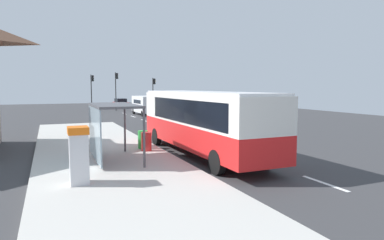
{
  "coord_description": "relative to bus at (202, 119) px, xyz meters",
  "views": [
    {
      "loc": [
        -8.77,
        -15.27,
        3.45
      ],
      "look_at": [
        -1.0,
        3.31,
        1.5
      ],
      "focal_mm": 32.23,
      "sensor_mm": 36.0,
      "label": 1
    }
  ],
  "objects": [
    {
      "name": "ground_plane",
      "position": [
        1.71,
        13.67,
        -1.86
      ],
      "size": [
        56.0,
        92.0,
        0.04
      ],
      "primitive_type": "cube",
      "color": "#38383A"
    },
    {
      "name": "sidewalk_platform",
      "position": [
        -4.69,
        1.67,
        -1.75
      ],
      "size": [
        6.2,
        30.0,
        0.18
      ],
      "primitive_type": "cube",
      "color": "beige",
      "rests_on": "ground"
    },
    {
      "name": "lane_stripe_seg_0",
      "position": [
        1.96,
        -6.33,
        -1.84
      ],
      "size": [
        0.16,
        2.2,
        0.01
      ],
      "primitive_type": "cube",
      "color": "silver",
      "rests_on": "ground"
    },
    {
      "name": "lane_stripe_seg_1",
      "position": [
        1.96,
        -1.33,
        -1.84
      ],
      "size": [
        0.16,
        2.2,
        0.01
      ],
      "primitive_type": "cube",
      "color": "silver",
      "rests_on": "ground"
    },
    {
      "name": "lane_stripe_seg_2",
      "position": [
        1.96,
        3.67,
        -1.84
      ],
      "size": [
        0.16,
        2.2,
        0.01
      ],
      "primitive_type": "cube",
      "color": "silver",
      "rests_on": "ground"
    },
    {
      "name": "lane_stripe_seg_3",
      "position": [
        1.96,
        8.67,
        -1.84
      ],
      "size": [
        0.16,
        2.2,
        0.01
      ],
      "primitive_type": "cube",
      "color": "silver",
      "rests_on": "ground"
    },
    {
      "name": "lane_stripe_seg_4",
      "position": [
        1.96,
        13.67,
        -1.84
      ],
      "size": [
        0.16,
        2.2,
        0.01
      ],
      "primitive_type": "cube",
      "color": "silver",
      "rests_on": "ground"
    },
    {
      "name": "lane_stripe_seg_5",
      "position": [
        1.96,
        18.67,
        -1.84
      ],
      "size": [
        0.16,
        2.2,
        0.01
      ],
      "primitive_type": "cube",
      "color": "silver",
      "rests_on": "ground"
    },
    {
      "name": "lane_stripe_seg_6",
      "position": [
        1.96,
        23.67,
        -1.84
      ],
      "size": [
        0.16,
        2.2,
        0.01
      ],
      "primitive_type": "cube",
      "color": "silver",
      "rests_on": "ground"
    },
    {
      "name": "lane_stripe_seg_7",
      "position": [
        1.96,
        28.67,
        -1.84
      ],
      "size": [
        0.16,
        2.2,
        0.01
      ],
      "primitive_type": "cube",
      "color": "silver",
      "rests_on": "ground"
    },
    {
      "name": "bus",
      "position": [
        0.0,
        0.0,
        0.0
      ],
      "size": [
        2.73,
        11.06,
        3.21
      ],
      "color": "red",
      "rests_on": "ground"
    },
    {
      "name": "white_van",
      "position": [
        3.91,
        25.58,
        -0.5
      ],
      "size": [
        2.15,
        5.25,
        2.3
      ],
      "color": "white",
      "rests_on": "ground"
    },
    {
      "name": "sedan_near",
      "position": [
        4.01,
        41.39,
        -1.05
      ],
      "size": [
        1.99,
        4.47,
        1.52
      ],
      "color": "#A51919",
      "rests_on": "ground"
    },
    {
      "name": "ticket_machine",
      "position": [
        -6.17,
        -3.62,
        -0.67
      ],
      "size": [
        0.66,
        0.76,
        1.94
      ],
      "color": "silver",
      "rests_on": "sidewalk_platform"
    },
    {
      "name": "recycling_bin_red",
      "position": [
        -2.49,
        1.38,
        -1.19
      ],
      "size": [
        0.52,
        0.52,
        0.95
      ],
      "primitive_type": "cylinder",
      "color": "red",
      "rests_on": "sidewalk_platform"
    },
    {
      "name": "recycling_bin_green",
      "position": [
        -2.49,
        2.08,
        -1.19
      ],
      "size": [
        0.52,
        0.52,
        0.95
      ],
      "primitive_type": "cylinder",
      "color": "green",
      "rests_on": "sidewalk_platform"
    },
    {
      "name": "traffic_light_near_side",
      "position": [
        7.22,
        33.07,
        1.31
      ],
      "size": [
        0.49,
        0.28,
        4.72
      ],
      "color": "#2D2D2D",
      "rests_on": "ground"
    },
    {
      "name": "traffic_light_far_side",
      "position": [
        -1.39,
        33.87,
        1.55
      ],
      "size": [
        0.49,
        0.28,
        5.11
      ],
      "color": "#2D2D2D",
      "rests_on": "ground"
    },
    {
      "name": "traffic_light_median",
      "position": [
        2.11,
        34.67,
        1.78
      ],
      "size": [
        0.49,
        0.28,
        5.49
      ],
      "color": "#2D2D2D",
      "rests_on": "ground"
    },
    {
      "name": "bus_shelter",
      "position": [
        -4.7,
        -0.28,
        0.25
      ],
      "size": [
        1.8,
        4.0,
        2.5
      ],
      "color": "#4C4C51",
      "rests_on": "sidewalk_platform"
    }
  ]
}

